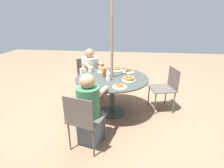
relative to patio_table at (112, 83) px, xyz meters
name	(u,v)px	position (x,y,z in m)	size (l,w,h in m)	color
ground_plane	(112,112)	(0.00, 0.00, -0.61)	(12.00, 12.00, 0.00)	#8C664C
patio_table	(112,83)	(0.00, 0.00, 0.00)	(1.32, 1.32, 0.72)	#383D38
umbrella_pole	(112,52)	(0.00, 0.00, 0.57)	(0.05, 0.05, 2.36)	#846B4C
patio_chair_north	(88,74)	(0.66, -0.82, -0.11)	(0.61, 0.61, 0.85)	#514C47
diner_north	(91,76)	(0.56, -0.69, -0.11)	(0.57, 0.58, 1.10)	gray
patio_chair_east	(84,118)	(0.26, 1.03, -0.11)	(0.53, 0.53, 0.85)	#514C47
diner_east	(90,112)	(0.22, 0.86, -0.11)	(0.42, 0.53, 1.08)	slate
patio_chair_south	(166,86)	(-1.03, -0.26, -0.11)	(0.53, 0.53, 0.85)	#514C47
pancake_plate_a	(117,69)	(-0.05, -0.47, 0.14)	(0.23, 0.23, 0.06)	silver
pancake_plate_b	(103,70)	(0.21, -0.33, 0.14)	(0.23, 0.23, 0.08)	silver
pancake_plate_c	(120,86)	(-0.17, 0.44, 0.13)	(0.23, 0.23, 0.05)	silver
pancake_plate_d	(128,71)	(-0.28, -0.37, 0.13)	(0.23, 0.23, 0.04)	silver
pancake_plate_e	(129,79)	(-0.30, 0.12, 0.14)	(0.23, 0.23, 0.07)	silver
syrup_bottle	(105,74)	(0.14, -0.03, 0.17)	(0.10, 0.08, 0.15)	brown
coffee_cup	(91,69)	(0.46, -0.29, 0.16)	(0.09, 0.09, 0.10)	beige
drinking_glass_a	(108,76)	(0.05, 0.13, 0.18)	(0.08, 0.08, 0.13)	silver
drinking_glass_b	(82,72)	(0.58, -0.08, 0.17)	(0.07, 0.07, 0.12)	silver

